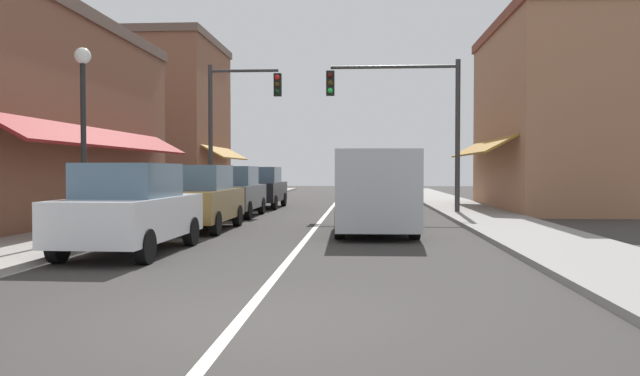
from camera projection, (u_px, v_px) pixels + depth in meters
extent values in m
plane|color=#33302D|center=(328.00, 212.00, 24.62)|extent=(80.00, 80.00, 0.00)
cube|color=gray|center=(190.00, 210.00, 24.99)|extent=(2.60, 56.00, 0.12)
cube|color=gray|center=(471.00, 211.00, 24.25)|extent=(2.60, 56.00, 0.12)
cube|color=silver|center=(328.00, 212.00, 24.62)|extent=(0.14, 52.00, 0.01)
cube|color=brown|center=(3.00, 124.00, 19.20)|extent=(5.64, 14.00, 6.08)
cube|color=brown|center=(1.00, 17.00, 19.11)|extent=(5.84, 14.20, 0.40)
cube|color=slate|center=(91.00, 178.00, 19.06)|extent=(0.08, 10.64, 1.80)
cube|color=maroon|center=(111.00, 138.00, 18.99)|extent=(1.27, 11.76, 0.73)
cube|color=slate|center=(38.00, 62.00, 15.90)|extent=(0.08, 1.10, 1.30)
cube|color=slate|center=(128.00, 92.00, 22.05)|extent=(0.08, 1.10, 1.30)
cube|color=#9E6B4C|center=(545.00, 121.00, 25.92)|extent=(4.07, 10.00, 7.33)
cube|color=brown|center=(546.00, 26.00, 25.81)|extent=(4.27, 10.20, 0.40)
cube|color=slate|center=(496.00, 176.00, 26.12)|extent=(0.08, 7.60, 1.80)
cube|color=olive|center=(481.00, 147.00, 26.13)|extent=(1.27, 8.40, 0.73)
cube|color=slate|center=(509.00, 74.00, 23.81)|extent=(0.08, 1.10, 1.30)
cube|color=slate|center=(486.00, 89.00, 28.20)|extent=(0.08, 1.10, 1.30)
cube|color=brown|center=(178.00, 124.00, 35.08)|extent=(4.30, 8.00, 8.45)
cube|color=brown|center=(177.00, 44.00, 34.95)|extent=(4.50, 8.20, 0.40)
cube|color=slate|center=(215.00, 174.00, 35.02)|extent=(0.08, 6.08, 1.80)
cube|color=olive|center=(226.00, 153.00, 34.94)|extent=(1.27, 6.72, 0.73)
cube|color=slate|center=(207.00, 85.00, 33.13)|extent=(0.08, 1.10, 1.30)
cube|color=slate|center=(221.00, 94.00, 36.64)|extent=(0.08, 1.10, 1.30)
cube|color=silver|center=(131.00, 217.00, 12.33)|extent=(1.81, 4.14, 0.80)
cube|color=slate|center=(129.00, 180.00, 12.21)|extent=(1.56, 2.03, 0.66)
cylinder|color=black|center=(120.00, 231.00, 13.76)|extent=(0.21, 0.62, 0.62)
cylinder|color=black|center=(191.00, 231.00, 13.62)|extent=(0.21, 0.62, 0.62)
cylinder|color=black|center=(58.00, 246.00, 11.07)|extent=(0.21, 0.62, 0.62)
cylinder|color=black|center=(145.00, 247.00, 10.93)|extent=(0.21, 0.62, 0.62)
cube|color=brown|center=(198.00, 204.00, 17.06)|extent=(1.74, 4.11, 0.80)
cube|color=slate|center=(197.00, 177.00, 16.94)|extent=(1.53, 2.01, 0.66)
cylinder|color=black|center=(184.00, 215.00, 18.47)|extent=(0.20, 0.62, 0.62)
cylinder|color=black|center=(238.00, 216.00, 18.36)|extent=(0.20, 0.62, 0.62)
cylinder|color=black|center=(153.00, 223.00, 15.78)|extent=(0.20, 0.62, 0.62)
cylinder|color=black|center=(215.00, 223.00, 15.66)|extent=(0.20, 0.62, 0.62)
cube|color=#4C5156|center=(233.00, 196.00, 22.11)|extent=(1.75, 4.11, 0.80)
cube|color=slate|center=(232.00, 176.00, 21.99)|extent=(1.53, 2.01, 0.66)
cylinder|color=black|center=(220.00, 206.00, 23.53)|extent=(0.20, 0.62, 0.62)
cylinder|color=black|center=(262.00, 206.00, 23.41)|extent=(0.20, 0.62, 0.62)
cylinder|color=black|center=(201.00, 210.00, 20.83)|extent=(0.20, 0.62, 0.62)
cylinder|color=black|center=(248.00, 210.00, 20.71)|extent=(0.20, 0.62, 0.62)
cube|color=black|center=(261.00, 191.00, 27.23)|extent=(1.79, 4.13, 0.80)
cube|color=slate|center=(261.00, 175.00, 27.11)|extent=(1.55, 2.03, 0.66)
cylinder|color=black|center=(249.00, 199.00, 28.66)|extent=(0.21, 0.62, 0.62)
cylinder|color=black|center=(284.00, 199.00, 28.53)|extent=(0.21, 0.62, 0.62)
cylinder|color=black|center=(236.00, 202.00, 25.96)|extent=(0.21, 0.62, 0.62)
cylinder|color=black|center=(274.00, 202.00, 25.83)|extent=(0.21, 0.62, 0.62)
cube|color=#B2B7BC|center=(374.00, 188.00, 16.42)|extent=(2.07, 5.04, 1.90)
cube|color=slate|center=(371.00, 172.00, 18.81)|extent=(1.73, 0.31, 0.84)
cube|color=black|center=(371.00, 208.00, 19.02)|extent=(1.87, 0.24, 0.24)
cylinder|color=black|center=(341.00, 215.00, 18.03)|extent=(0.26, 0.72, 0.72)
cylinder|color=black|center=(403.00, 215.00, 17.95)|extent=(0.26, 0.72, 0.72)
cylinder|color=black|center=(340.00, 224.00, 14.94)|extent=(0.26, 0.72, 0.72)
cylinder|color=black|center=(414.00, 224.00, 14.86)|extent=(0.26, 0.72, 0.72)
cylinder|color=#333333|center=(458.00, 137.00, 22.96)|extent=(0.18, 0.18, 5.66)
cylinder|color=#333333|center=(394.00, 67.00, 23.04)|extent=(4.64, 0.12, 0.12)
cube|color=black|center=(330.00, 83.00, 23.04)|extent=(0.30, 0.24, 0.90)
sphere|color=#420F0F|center=(330.00, 75.00, 22.90)|extent=(0.20, 0.20, 0.20)
sphere|color=#3D2D0C|center=(330.00, 83.00, 22.91)|extent=(0.20, 0.20, 0.20)
sphere|color=green|center=(330.00, 91.00, 22.91)|extent=(0.20, 0.20, 0.20)
cylinder|color=#333333|center=(211.00, 138.00, 25.47)|extent=(0.18, 0.18, 5.88)
cylinder|color=#333333|center=(244.00, 71.00, 25.30)|extent=(2.76, 0.12, 0.12)
cube|color=black|center=(278.00, 85.00, 25.05)|extent=(0.30, 0.24, 0.90)
sphere|color=red|center=(277.00, 77.00, 24.91)|extent=(0.20, 0.20, 0.20)
sphere|color=#3D2D0C|center=(277.00, 84.00, 24.92)|extent=(0.20, 0.20, 0.20)
sphere|color=#0C3316|center=(277.00, 92.00, 24.92)|extent=(0.20, 0.20, 0.20)
cylinder|color=black|center=(84.00, 154.00, 13.95)|extent=(0.12, 0.12, 3.98)
sphere|color=white|center=(83.00, 56.00, 13.88)|extent=(0.36, 0.36, 0.36)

